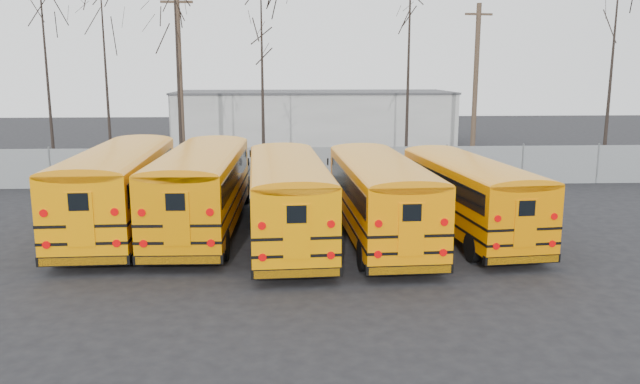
{
  "coord_description": "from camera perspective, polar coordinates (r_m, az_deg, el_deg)",
  "views": [
    {
      "loc": [
        -0.17,
        -19.36,
        5.86
      ],
      "look_at": [
        0.97,
        2.25,
        1.6
      ],
      "focal_mm": 35.0,
      "sensor_mm": 36.0,
      "label": 1
    }
  ],
  "objects": [
    {
      "name": "bus_a",
      "position": [
        23.65,
        -17.8,
        0.87
      ],
      "size": [
        2.98,
        11.45,
        3.18
      ],
      "rotation": [
        0.0,
        0.0,
        0.03
      ],
      "color": "black",
      "rests_on": "ground"
    },
    {
      "name": "tree_2",
      "position": [
        34.25,
        -12.83,
        9.69
      ],
      "size": [
        0.26,
        0.26,
        10.31
      ],
      "primitive_type": "cone",
      "color": "black",
      "rests_on": "ground"
    },
    {
      "name": "tree_0",
      "position": [
        39.52,
        -23.75,
        10.7
      ],
      "size": [
        0.26,
        0.26,
        12.38
      ],
      "primitive_type": "cone",
      "color": "black",
      "rests_on": "ground"
    },
    {
      "name": "fence",
      "position": [
        31.73,
        -2.68,
        2.32
      ],
      "size": [
        40.0,
        0.04,
        2.0
      ],
      "primitive_type": "cube",
      "color": "gray",
      "rests_on": "ground"
    },
    {
      "name": "distant_building",
      "position": [
        51.55,
        -0.6,
        6.85
      ],
      "size": [
        22.0,
        8.0,
        4.0
      ],
      "primitive_type": "cube",
      "color": "beige",
      "rests_on": "ground"
    },
    {
      "name": "bus_e",
      "position": [
        22.86,
        13.26,
        0.23
      ],
      "size": [
        3.32,
        10.26,
        2.82
      ],
      "rotation": [
        0.0,
        0.0,
        0.1
      ],
      "color": "black",
      "rests_on": "ground"
    },
    {
      "name": "ground",
      "position": [
        20.23,
        -2.42,
        -5.72
      ],
      "size": [
        120.0,
        120.0,
        0.0
      ],
      "primitive_type": "plane",
      "color": "black",
      "rests_on": "ground"
    },
    {
      "name": "bus_c",
      "position": [
        21.29,
        -3.03,
        0.03
      ],
      "size": [
        3.03,
        10.87,
        3.01
      ],
      "rotation": [
        0.0,
        0.0,
        0.05
      ],
      "color": "black",
      "rests_on": "ground"
    },
    {
      "name": "bus_d",
      "position": [
        21.61,
        5.4,
        0.1
      ],
      "size": [
        2.9,
        10.72,
        2.97
      ],
      "rotation": [
        0.0,
        0.0,
        0.04
      ],
      "color": "black",
      "rests_on": "ground"
    },
    {
      "name": "tree_1",
      "position": [
        37.62,
        -18.97,
        9.96
      ],
      "size": [
        0.26,
        0.26,
        10.95
      ],
      "primitive_type": "cone",
      "color": "black",
      "rests_on": "ground"
    },
    {
      "name": "tree_5",
      "position": [
        37.38,
        25.01,
        9.11
      ],
      "size": [
        0.26,
        0.26,
        10.41
      ],
      "primitive_type": "cone",
      "color": "black",
      "rests_on": "ground"
    },
    {
      "name": "utility_pole_left",
      "position": [
        37.77,
        -12.69,
        10.03
      ],
      "size": [
        1.84,
        0.32,
        10.33
      ],
      "rotation": [
        0.0,
        0.0,
        0.03
      ],
      "color": "#443326",
      "rests_on": "ground"
    },
    {
      "name": "utility_pole_right",
      "position": [
        40.13,
        14.03,
        9.63
      ],
      "size": [
        1.74,
        0.37,
        9.79
      ],
      "rotation": [
        0.0,
        0.0,
        0.14
      ],
      "color": "#473628",
      "rests_on": "ground"
    },
    {
      "name": "bus_b",
      "position": [
        22.99,
        -10.68,
        0.87
      ],
      "size": [
        2.8,
        11.28,
        3.14
      ],
      "rotation": [
        0.0,
        0.0,
        -0.02
      ],
      "color": "black",
      "rests_on": "ground"
    },
    {
      "name": "tree_3",
      "position": [
        34.37,
        -5.28,
        9.64
      ],
      "size": [
        0.26,
        0.26,
        9.98
      ],
      "primitive_type": "cone",
      "color": "black",
      "rests_on": "ground"
    },
    {
      "name": "tree_4",
      "position": [
        35.31,
        8.1,
        11.84
      ],
      "size": [
        0.26,
        0.26,
        12.71
      ],
      "primitive_type": "cone",
      "color": "black",
      "rests_on": "ground"
    }
  ]
}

